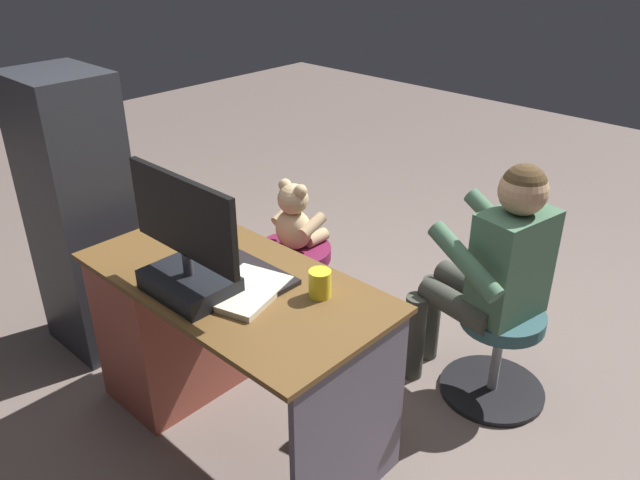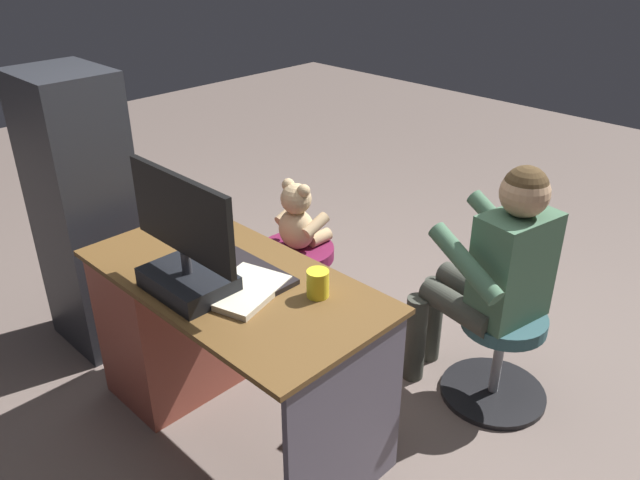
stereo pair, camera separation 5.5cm
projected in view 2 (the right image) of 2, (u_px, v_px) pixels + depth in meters
ground_plane at (314, 376)px, 2.96m from camera, size 10.00×10.00×0.00m
desk at (189, 319)px, 2.71m from camera, size 1.24×0.63×0.73m
monitor at (186, 254)px, 2.20m from camera, size 0.55×0.23×0.45m
keyboard at (248, 268)px, 2.39m from camera, size 0.42×0.14×0.02m
computer_mouse at (203, 242)px, 2.57m from camera, size 0.06×0.10×0.04m
cup at (318, 284)px, 2.22m from camera, size 0.08×0.08×0.10m
tv_remote at (191, 253)px, 2.51m from camera, size 0.12×0.15×0.02m
notebook_binder at (244, 290)px, 2.25m from camera, size 0.29×0.35×0.02m
office_chair_teddy at (298, 279)px, 3.28m from camera, size 0.48×0.48×0.43m
teddy_bear at (298, 218)px, 3.13m from camera, size 0.25×0.26×0.36m
visitor_chair at (499, 352)px, 2.74m from camera, size 0.47×0.47×0.43m
person at (493, 265)px, 2.59m from camera, size 0.55×0.53×1.10m
equipment_rack at (85, 215)px, 2.96m from camera, size 0.44×0.36×1.35m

